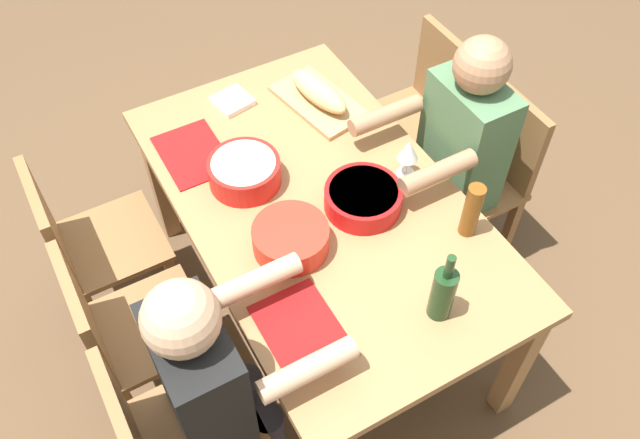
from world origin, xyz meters
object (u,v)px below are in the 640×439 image
object	(u,v)px
serving_bowl_pasta	(244,171)
chair_far_center	(482,171)
napkin_stack	(233,101)
serving_bowl_greens	(291,237)
dining_table	(320,216)
chair_near_left	(88,244)
wine_glass	(408,152)
chair_far_left	(422,111)
diner_near_right	(215,381)
serving_bowl_fruit	(363,197)
chair_near_right	(170,437)
cutting_board	(319,102)
diner_far_center	(455,150)
wine_bottle	(443,293)
chair_near_center	(125,330)
bread_loaf	(319,91)
beer_bottle	(472,210)

from	to	relation	value
serving_bowl_pasta	chair_far_center	bearing A→B (deg)	77.75
napkin_stack	serving_bowl_greens	bearing A→B (deg)	-9.82
dining_table	chair_near_left	size ratio (longest dim) A/B	1.89
dining_table	wine_glass	world-z (taller)	wine_glass
napkin_stack	dining_table	bearing A→B (deg)	4.97
chair_far_left	diner_near_right	size ratio (longest dim) A/B	0.71
chair_far_center	napkin_stack	xyz separation A→B (m)	(-0.64, -0.85, 0.27)
serving_bowl_fruit	napkin_stack	size ratio (longest dim) A/B	1.98
chair_near_right	cutting_board	size ratio (longest dim) A/B	2.12
diner_near_right	diner_far_center	bearing A→B (deg)	109.89
diner_near_right	serving_bowl_greens	world-z (taller)	diner_near_right
chair_near_right	wine_bottle	xyz separation A→B (m)	(0.15, 0.89, 0.37)
chair_near_center	chair_near_left	size ratio (longest dim) A/B	1.00
chair_far_center	wine_bottle	world-z (taller)	wine_bottle
dining_table	cutting_board	xyz separation A→B (m)	(-0.46, 0.25, 0.10)
chair_near_right	chair_near_left	xyz separation A→B (m)	(-0.88, 0.00, 0.00)
diner_near_right	serving_bowl_fruit	size ratio (longest dim) A/B	4.33
diner_near_right	bread_loaf	size ratio (longest dim) A/B	3.75
chair_far_center	bread_loaf	xyz separation A→B (m)	(-0.46, -0.54, 0.32)
beer_bottle	wine_glass	bearing A→B (deg)	-174.31
beer_bottle	chair_near_right	bearing A→B (deg)	-86.59
chair_far_left	diner_near_right	xyz separation A→B (m)	(0.88, -1.40, 0.21)
chair_near_right	chair_near_left	distance (m)	0.88
diner_near_right	diner_far_center	xyz separation A→B (m)	(-0.44, 1.22, 0.00)
chair_near_left	serving_bowl_fruit	distance (m)	1.10
dining_table	serving_bowl_greens	size ratio (longest dim) A/B	6.16
serving_bowl_greens	diner_far_center	bearing A→B (deg)	99.62
chair_far_left	chair_far_center	world-z (taller)	same
dining_table	chair_near_center	size ratio (longest dim) A/B	1.89
chair_near_right	chair_far_center	xyz separation A→B (m)	(-0.44, 1.59, 0.00)
napkin_stack	beer_bottle	bearing A→B (deg)	23.14
chair_far_center	serving_bowl_fruit	distance (m)	0.75
chair_near_center	cutting_board	distance (m)	1.17
beer_bottle	cutting_board	bearing A→B (deg)	-171.54
cutting_board	bread_loaf	world-z (taller)	bread_loaf
diner_far_center	wine_bottle	world-z (taller)	diner_far_center
dining_table	chair_near_left	world-z (taller)	chair_near_left
wine_bottle	wine_glass	world-z (taller)	wine_bottle
serving_bowl_greens	beer_bottle	xyz separation A→B (m)	(0.24, 0.56, 0.06)
serving_bowl_pasta	bread_loaf	xyz separation A→B (m)	(-0.25, 0.45, 0.01)
dining_table	chair_far_center	world-z (taller)	chair_far_center
bread_loaf	chair_near_right	bearing A→B (deg)	-49.21
wine_glass	napkin_stack	bearing A→B (deg)	-149.58
bread_loaf	beer_bottle	world-z (taller)	beer_bottle
chair_near_right	chair_far_left	bearing A→B (deg)	119.08
diner_far_center	chair_far_center	bearing A→B (deg)	90.00
diner_far_center	wine_glass	distance (m)	0.31
serving_bowl_pasta	chair_far_left	bearing A→B (deg)	102.90
bread_loaf	diner_near_right	bearing A→B (deg)	-43.69
chair_far_center	chair_near_right	bearing A→B (deg)	-74.46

